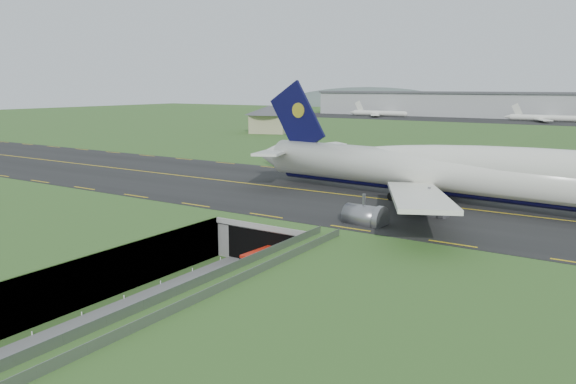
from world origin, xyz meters
The scene contains 10 objects.
ground centered at (0.00, 0.00, 0.00)m, with size 900.00×900.00×0.00m, color #396227.
airfield_deck centered at (0.00, 0.00, 3.00)m, with size 800.00×800.00×6.00m, color gray.
trench_road centered at (0.00, -7.50, 0.10)m, with size 12.00×75.00×0.20m, color slate.
taxiway centered at (0.00, 33.00, 6.09)m, with size 800.00×44.00×0.18m, color black.
tunnel_portal centered at (0.00, 16.71, 3.33)m, with size 17.00×22.30×6.00m.
guideway centered at (11.00, -19.11, 5.32)m, with size 3.00×53.00×7.05m.
jumbo_jet centered at (25.34, 35.00, 11.64)m, with size 99.65×62.97×20.91m.
shuttle_tram centered at (2.24, 5.51, 1.63)m, with size 3.27×7.43×2.96m.
service_building centered at (-86.84, 135.78, 12.71)m, with size 26.51×26.51×11.33m.
cargo_terminal centered at (-0.12, 299.41, 13.96)m, with size 320.00×67.00×15.60m.
Camera 1 is at (45.05, -54.78, 25.28)m, focal length 35.00 mm.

